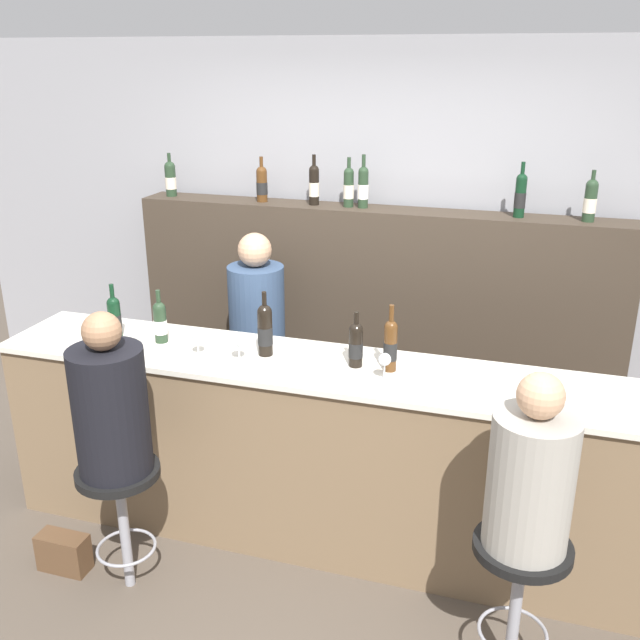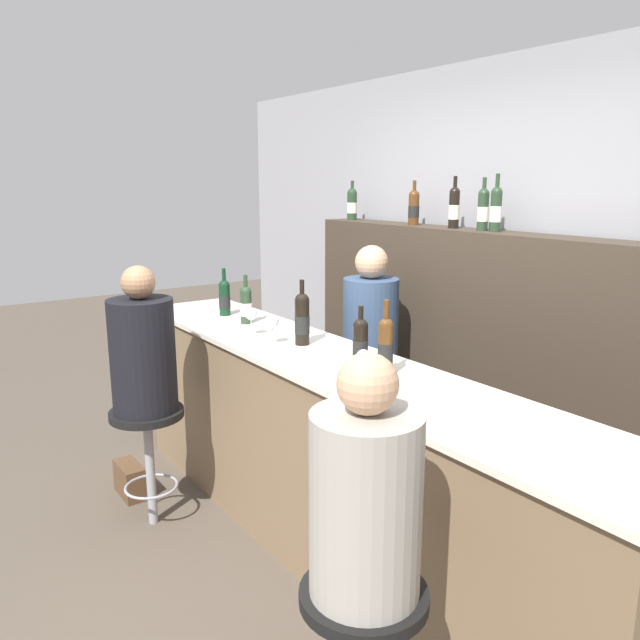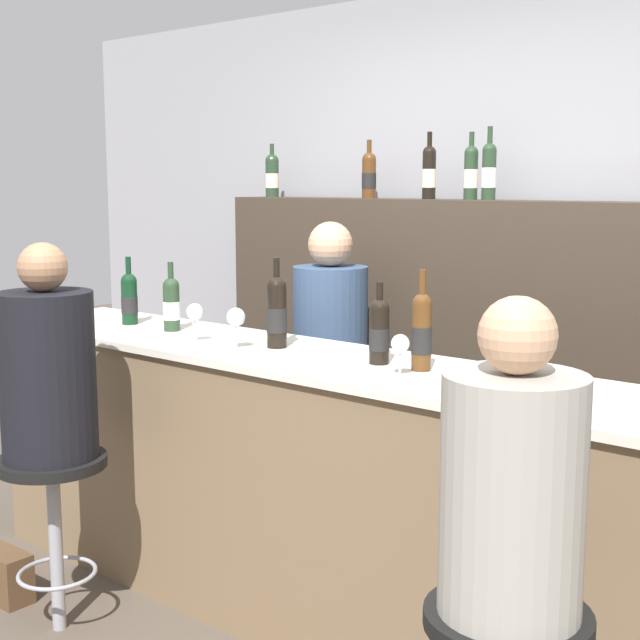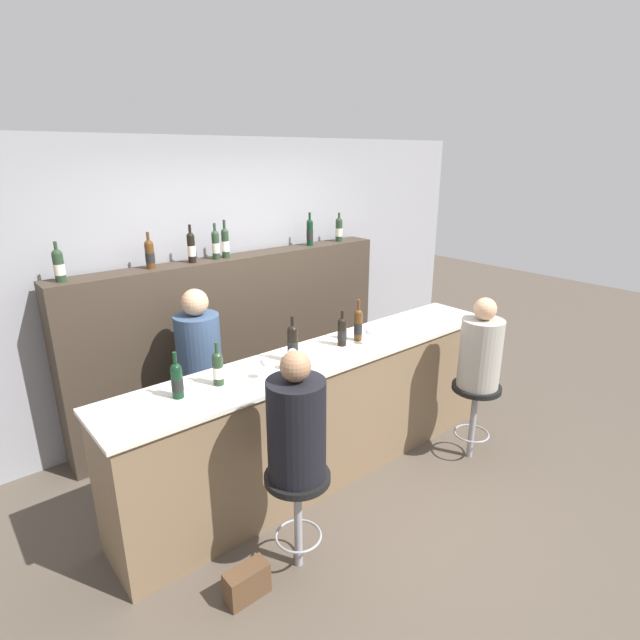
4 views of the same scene
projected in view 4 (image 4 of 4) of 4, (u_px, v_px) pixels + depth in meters
name	position (u px, v px, depth m)	size (l,w,h in m)	color
ground_plane	(348.00, 485.00, 3.88)	(16.00, 16.00, 0.00)	#4C4238
wall_back	(224.00, 281.00, 4.75)	(6.40, 0.05, 2.60)	gray
bar_counter	(325.00, 413.00, 3.91)	(3.41, 0.59, 1.03)	brown
back_bar_cabinet	(239.00, 338.00, 4.75)	(3.20, 0.28, 1.57)	#382D23
wine_bottle_counter_0	(177.00, 380.00, 3.03)	(0.07, 0.07, 0.30)	black
wine_bottle_counter_1	(218.00, 368.00, 3.20)	(0.07, 0.07, 0.29)	#233823
wine_bottle_counter_2	(293.00, 343.00, 3.56)	(0.08, 0.08, 0.34)	black
wine_bottle_counter_3	(342.00, 331.00, 3.86)	(0.07, 0.07, 0.28)	black
wine_bottle_counter_4	(358.00, 324.00, 3.96)	(0.07, 0.07, 0.34)	#4C2D14
wine_bottle_backbar_0	(59.00, 265.00, 3.58)	(0.08, 0.08, 0.29)	#233823
wine_bottle_backbar_1	(150.00, 254.00, 3.99)	(0.07, 0.07, 0.29)	#4C2D14
wine_bottle_backbar_2	(191.00, 247.00, 4.21)	(0.07, 0.07, 0.32)	black
wine_bottle_backbar_3	(216.00, 244.00, 4.35)	(0.07, 0.07, 0.31)	#233823
wine_bottle_backbar_4	(225.00, 243.00, 4.41)	(0.07, 0.07, 0.33)	#233823
wine_bottle_backbar_5	(310.00, 232.00, 4.99)	(0.07, 0.07, 0.33)	black
wine_bottle_backbar_6	(339.00, 229.00, 5.23)	(0.07, 0.07, 0.30)	#233823
wine_glass_0	(265.00, 363.00, 3.28)	(0.07, 0.07, 0.15)	silver
wine_glass_1	(292.00, 354.00, 3.42)	(0.07, 0.07, 0.16)	silver
wine_glass_2	(369.00, 333.00, 3.88)	(0.07, 0.07, 0.14)	silver
bar_stool_left	(298.00, 494.00, 2.97)	(0.39, 0.39, 0.66)	gray
guest_seated_left	(296.00, 425.00, 2.82)	(0.34, 0.34, 0.78)	black
bar_stool_right	(475.00, 401.00, 4.09)	(0.39, 0.39, 0.66)	gray
guest_seated_right	(481.00, 350.00, 3.95)	(0.33, 0.33, 0.74)	gray
bartender	(202.00, 384.00, 4.05)	(0.35, 0.35, 1.47)	#334766
handbag	(247.00, 583.00, 2.88)	(0.26, 0.12, 0.20)	#513823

